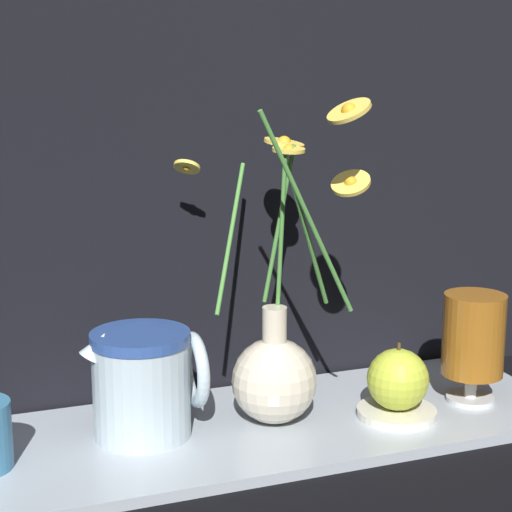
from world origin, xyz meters
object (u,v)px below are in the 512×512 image
at_px(vase_with_flowers, 275,365).
at_px(tea_glass, 473,337).
at_px(ceramic_pitcher, 144,379).
at_px(orange_fruit, 398,379).

relative_size(vase_with_flowers, tea_glass, 2.75).
height_order(ceramic_pitcher, orange_fruit, ceramic_pitcher).
height_order(vase_with_flowers, orange_fruit, vase_with_flowers).
height_order(vase_with_flowers, tea_glass, vase_with_flowers).
relative_size(vase_with_flowers, orange_fruit, 4.63).
xyz_separation_m(vase_with_flowers, orange_fruit, (0.14, -0.04, -0.02)).
xyz_separation_m(vase_with_flowers, tea_glass, (0.25, -0.03, 0.01)).
bearing_deg(ceramic_pitcher, tea_glass, -5.83).
xyz_separation_m(tea_glass, orange_fruit, (-0.11, -0.01, -0.03)).
bearing_deg(vase_with_flowers, orange_fruit, -16.20).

